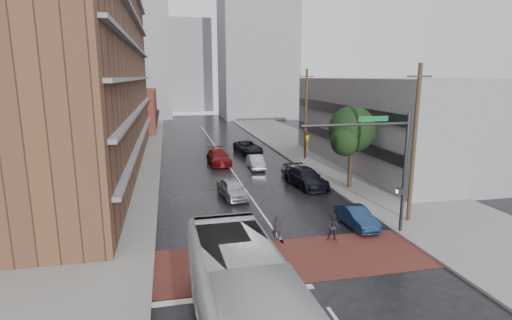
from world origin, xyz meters
TOP-DOWN VIEW (x-y plane):
  - ground at (0.00, 0.00)m, footprint 160.00×160.00m
  - crosswalk at (0.00, 0.50)m, footprint 14.00×5.00m
  - sidewalk_west at (-11.50, 25.00)m, footprint 9.00×90.00m
  - sidewalk_east at (11.50, 25.00)m, footprint 9.00×90.00m
  - apartment_block at (-14.00, 24.00)m, footprint 10.00×44.00m
  - storefront_west at (-12.00, 54.00)m, footprint 8.00×16.00m
  - building_east at (16.50, 20.00)m, footprint 11.00×26.00m
  - distant_tower_west at (-14.00, 78.00)m, footprint 18.00×16.00m
  - distant_tower_east at (14.00, 72.00)m, footprint 16.00×14.00m
  - distant_tower_center at (0.00, 95.00)m, footprint 12.00×10.00m
  - street_tree at (8.52, 12.03)m, footprint 4.20×4.10m
  - signal_mast at (5.85, 2.50)m, footprint 6.50×0.30m
  - utility_pole_near at (8.80, 4.00)m, footprint 1.60×0.26m
  - utility_pole_far at (8.80, 24.00)m, footprint 1.60×0.26m
  - pedestrian_a at (-0.22, 3.00)m, footprint 0.64×0.53m
  - pedestrian_b at (2.94, 2.30)m, footprint 0.94×0.85m
  - car_travel_a at (-1.41, 11.69)m, footprint 2.27×4.43m
  - car_travel_b at (2.54, 21.04)m, footprint 1.61×4.12m
  - car_travel_c at (-0.90, 23.96)m, footprint 2.42×5.40m
  - suv_travel at (3.34, 29.26)m, footprint 3.17×5.70m
  - car_parked_near at (5.20, 4.00)m, footprint 1.47×3.81m
  - car_parked_mid at (5.20, 13.48)m, footprint 2.95×5.67m
  - car_parked_far at (5.20, 16.36)m, footprint 1.97×4.09m

SIDE VIEW (x-z plane):
  - ground at x=0.00m, z-range 0.00..0.00m
  - crosswalk at x=0.00m, z-range 0.00..0.02m
  - sidewalk_west at x=-11.50m, z-range 0.00..0.15m
  - sidewalk_east at x=11.50m, z-range 0.00..0.15m
  - car_parked_near at x=5.20m, z-range 0.00..1.24m
  - car_travel_b at x=2.54m, z-range 0.00..1.34m
  - car_parked_far at x=5.20m, z-range 0.00..1.35m
  - car_travel_a at x=-1.41m, z-range 0.00..1.45m
  - pedestrian_a at x=-0.22m, z-range 0.00..1.50m
  - suv_travel at x=3.34m, z-range 0.00..1.51m
  - car_travel_c at x=-0.90m, z-range 0.00..1.54m
  - car_parked_mid at x=5.20m, z-range 0.00..1.57m
  - pedestrian_b at x=2.94m, z-range 0.00..1.58m
  - storefront_west at x=-12.00m, z-range 0.00..7.00m
  - building_east at x=16.50m, z-range 0.00..9.00m
  - signal_mast at x=5.85m, z-range 1.13..8.33m
  - street_tree at x=8.52m, z-range 1.28..8.18m
  - utility_pole_near at x=8.80m, z-range 0.14..10.14m
  - utility_pole_far at x=8.80m, z-range 0.14..10.14m
  - distant_tower_center at x=0.00m, z-range 0.00..24.00m
  - apartment_block at x=-14.00m, z-range 0.00..28.00m
  - distant_tower_west at x=-14.00m, z-range 0.00..32.00m
  - distant_tower_east at x=14.00m, z-range 0.00..36.00m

